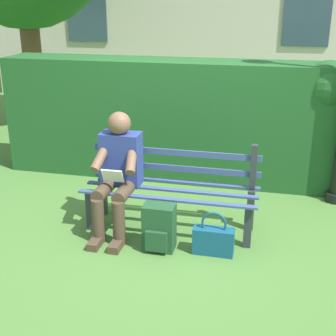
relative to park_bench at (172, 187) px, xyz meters
name	(u,v)px	position (x,y,z in m)	size (l,w,h in m)	color
ground	(170,229)	(0.00, 0.07, -0.41)	(60.00, 60.00, 0.00)	#477533
park_bench	(172,187)	(0.00, 0.00, 0.00)	(1.69, 0.51, 0.86)	#2D3338
person_seated	(118,171)	(0.49, 0.17, 0.20)	(0.44, 0.73, 1.16)	navy
hedge_backdrop	(200,119)	(-0.04, -1.38, 0.35)	(4.86, 0.69, 1.52)	#1E5123
backpack	(159,228)	(0.01, 0.47, -0.20)	(0.28, 0.26, 0.43)	#1E4728
handbag	(213,240)	(-0.48, 0.44, -0.28)	(0.36, 0.13, 0.41)	navy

